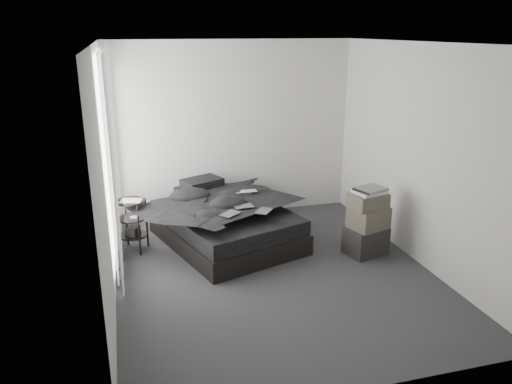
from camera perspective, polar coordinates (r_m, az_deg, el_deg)
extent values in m
cube|color=#353437|center=(5.95, 2.06, -9.22)|extent=(3.60, 4.20, 0.01)
cube|color=white|center=(5.29, 2.39, 16.67)|extent=(3.60, 4.20, 0.01)
cube|color=silver|center=(7.46, -2.66, 7.04)|extent=(3.60, 0.01, 2.60)
cube|color=silver|center=(3.64, 12.19, -5.52)|extent=(3.60, 0.01, 2.60)
cube|color=silver|center=(5.24, -16.92, 1.46)|extent=(0.01, 4.20, 2.60)
cube|color=silver|center=(6.24, 18.22, 3.95)|extent=(0.01, 4.20, 2.60)
cube|color=white|center=(6.10, -16.65, 4.26)|extent=(0.02, 2.00, 2.30)
cube|color=white|center=(6.12, -16.12, 3.67)|extent=(0.06, 2.12, 2.48)
cube|color=black|center=(6.71, -3.38, -4.72)|extent=(1.94, 2.24, 0.26)
cube|color=black|center=(6.63, -3.42, -2.89)|extent=(1.88, 2.17, 0.20)
imported|color=black|center=(6.52, -3.25, -1.28)|extent=(1.83, 1.97, 0.22)
cube|color=black|center=(7.17, -6.69, 0.06)|extent=(0.66, 0.54, 0.13)
cube|color=black|center=(7.14, -6.20, 1.06)|extent=(0.64, 0.55, 0.12)
imported|color=silver|center=(6.72, -1.08, 0.46)|extent=(0.30, 0.20, 0.02)
cube|color=black|center=(5.99, -2.98, -1.88)|extent=(0.28, 0.27, 0.01)
cube|color=black|center=(6.24, -1.43, -0.99)|extent=(0.25, 0.18, 0.01)
cube|color=black|center=(6.08, 0.90, -1.46)|extent=(0.27, 0.28, 0.01)
cylinder|color=black|center=(6.58, -13.93, -3.78)|extent=(0.48, 0.48, 0.67)
cube|color=white|center=(6.46, -14.11, -0.99)|extent=(0.30, 0.25, 0.01)
cube|color=black|center=(6.84, -9.52, -5.07)|extent=(0.19, 0.22, 0.13)
cube|color=black|center=(6.52, 12.41, -5.41)|extent=(0.55, 0.48, 0.35)
cube|color=#534D42|center=(6.40, 12.73, -2.86)|extent=(0.53, 0.47, 0.27)
cube|color=#534D42|center=(6.32, 12.67, -0.93)|extent=(0.48, 0.42, 0.19)
cube|color=silver|center=(6.29, 12.81, 0.04)|extent=(0.42, 0.37, 0.04)
cube|color=silver|center=(6.28, 12.97, 0.34)|extent=(0.43, 0.38, 0.03)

